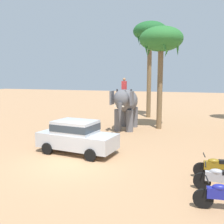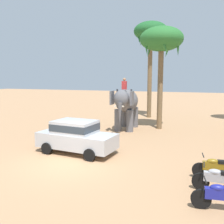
# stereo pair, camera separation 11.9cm
# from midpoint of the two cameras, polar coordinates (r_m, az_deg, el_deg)

# --- Properties ---
(ground_plane) EXTENTS (120.00, 120.00, 0.00)m
(ground_plane) POSITION_cam_midpoint_polar(r_m,az_deg,el_deg) (11.71, -9.31, -11.71)
(ground_plane) COLOR tan
(car_sedan_foreground) EXTENTS (4.23, 2.14, 1.70)m
(car_sedan_foreground) POSITION_cam_midpoint_polar(r_m,az_deg,el_deg) (13.14, -7.93, -5.29)
(car_sedan_foreground) COLOR #B7BABF
(car_sedan_foreground) RESTS_ON ground
(elephant_with_mahout) EXTENTS (1.83, 3.93, 3.88)m
(elephant_with_mahout) POSITION_cam_midpoint_polar(r_m,az_deg,el_deg) (18.69, 3.41, 1.98)
(elephant_with_mahout) COLOR slate
(elephant_with_mahout) RESTS_ON ground
(motorcycle_nearest_camera) EXTENTS (1.80, 0.55, 0.94)m
(motorcycle_nearest_camera) POSITION_cam_midpoint_polar(r_m,az_deg,el_deg) (8.40, 24.28, -17.02)
(motorcycle_nearest_camera) COLOR black
(motorcycle_nearest_camera) RESTS_ON ground
(motorcycle_second_in_row) EXTENTS (1.80, 0.55, 0.94)m
(motorcycle_second_in_row) POSITION_cam_midpoint_polar(r_m,az_deg,el_deg) (9.58, 23.57, -13.84)
(motorcycle_second_in_row) COLOR black
(motorcycle_second_in_row) RESTS_ON ground
(motorcycle_mid_row) EXTENTS (1.80, 0.55, 0.94)m
(motorcycle_mid_row) POSITION_cam_midpoint_polar(r_m,az_deg,el_deg) (10.67, 22.98, -11.57)
(motorcycle_mid_row) COLOR black
(motorcycle_mid_row) RESTS_ON ground
(palm_tree_behind_elephant) EXTENTS (3.20, 3.20, 7.61)m
(palm_tree_behind_elephant) POSITION_cam_midpoint_polar(r_m,az_deg,el_deg) (19.43, 11.36, 15.43)
(palm_tree_behind_elephant) COLOR brown
(palm_tree_behind_elephant) RESTS_ON ground
(palm_tree_left_of_road) EXTENTS (3.20, 3.20, 9.16)m
(palm_tree_left_of_road) POSITION_cam_midpoint_polar(r_m,az_deg,el_deg) (25.07, 8.93, 17.05)
(palm_tree_left_of_road) COLOR brown
(palm_tree_left_of_road) RESTS_ON ground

